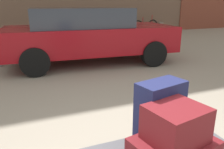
# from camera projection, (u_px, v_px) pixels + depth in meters

# --- Properties ---
(suitcase_navy_rear_right) EXTENTS (0.45, 0.31, 0.56)m
(suitcase_navy_rear_right) POSITION_uv_depth(u_px,v_px,m) (160.00, 113.00, 1.95)
(suitcase_navy_rear_right) COLOR #191E47
(suitcase_navy_rear_right) RESTS_ON luggage_cart
(duffel_bag_maroon_topmost_pile) EXTENTS (0.46, 0.42, 0.27)m
(duffel_bag_maroon_topmost_pile) POSITION_uv_depth(u_px,v_px,m) (176.00, 124.00, 1.64)
(duffel_bag_maroon_topmost_pile) COLOR maroon
(duffel_bag_maroon_topmost_pile) RESTS_ON suitcase_maroon_rear_left
(parked_car) EXTENTS (4.42, 2.16, 1.42)m
(parked_car) POSITION_uv_depth(u_px,v_px,m) (88.00, 34.00, 5.90)
(parked_car) COLOR maroon
(parked_car) RESTS_ON ground_plane
(bicycle_leaning) EXTENTS (1.73, 0.46, 0.96)m
(bicycle_leaning) POSITION_uv_depth(u_px,v_px,m) (145.00, 27.00, 11.91)
(bicycle_leaning) COLOR black
(bicycle_leaning) RESTS_ON ground_plane
(bollard_kerb_near) EXTENTS (0.23, 0.23, 0.68)m
(bollard_kerb_near) POSITION_uv_depth(u_px,v_px,m) (110.00, 32.00, 10.04)
(bollard_kerb_near) COLOR #72665B
(bollard_kerb_near) RESTS_ON ground_plane
(bollard_kerb_mid) EXTENTS (0.23, 0.23, 0.68)m
(bollard_kerb_mid) POSITION_uv_depth(u_px,v_px,m) (138.00, 30.00, 10.53)
(bollard_kerb_mid) COLOR #72665B
(bollard_kerb_mid) RESTS_ON ground_plane
(bollard_kerb_far) EXTENTS (0.23, 0.23, 0.68)m
(bollard_kerb_far) POSITION_uv_depth(u_px,v_px,m) (161.00, 29.00, 10.97)
(bollard_kerb_far) COLOR #72665B
(bollard_kerb_far) RESTS_ON ground_plane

